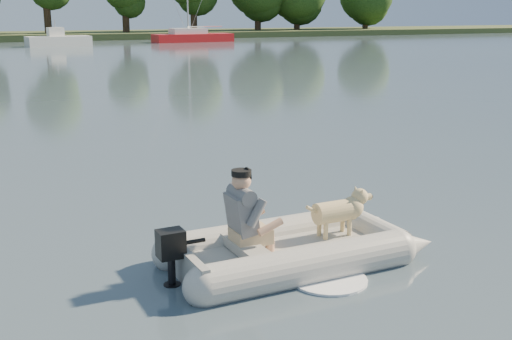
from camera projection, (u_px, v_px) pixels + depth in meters
name	position (u px, v px, depth m)	size (l,w,h in m)	color
water	(346.00, 277.00, 6.98)	(160.00, 160.00, 0.00)	#4E616A
shore_bank	(7.00, 37.00, 61.92)	(160.00, 12.00, 0.70)	#47512D
dinghy	(294.00, 218.00, 7.30)	(4.04, 2.56, 1.24)	#9D9D98
man	(243.00, 210.00, 7.03)	(0.65, 0.55, 0.96)	slate
dog	(335.00, 215.00, 7.60)	(0.83, 0.30, 0.55)	tan
outboard_motor	(171.00, 260.00, 6.73)	(0.37, 0.26, 0.70)	black
motorboat	(58.00, 34.00, 50.57)	(5.07, 1.95, 2.15)	white
sailboat	(192.00, 37.00, 57.30)	(7.27, 2.60, 9.83)	red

